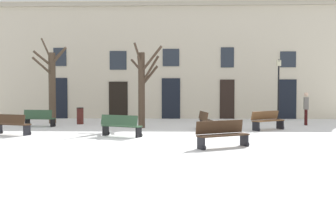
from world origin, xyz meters
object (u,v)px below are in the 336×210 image
object	(u,v)px
bench_facing_shops	(222,134)
tree_foreground	(142,85)
litter_bin	(80,116)
bench_near_lamp	(11,124)
bench_far_corner	(206,120)
bench_near_center_tree	(267,120)
bench_back_to_back_left	(121,126)
streetlamp	(279,83)
person_strolling	(306,107)
tree_near_facade	(52,83)
bench_by_litter_bin	(39,118)

from	to	relation	value
bench_facing_shops	tree_foreground	bearing A→B (deg)	88.01
litter_bin	bench_near_lamp	bearing A→B (deg)	-107.22
tree_foreground	bench_facing_shops	world-z (taller)	tree_foreground
litter_bin	bench_far_corner	size ratio (longest dim) A/B	0.49
bench_far_corner	bench_near_center_tree	size ratio (longest dim) A/B	1.07
tree_foreground	bench_near_lamp	size ratio (longest dim) A/B	2.44
bench_facing_shops	bench_near_center_tree	world-z (taller)	bench_near_center_tree
tree_foreground	bench_back_to_back_left	size ratio (longest dim) A/B	2.38
bench_facing_shops	bench_far_corner	bearing A→B (deg)	62.86
tree_foreground	bench_back_to_back_left	distance (m)	4.14
streetlamp	bench_far_corner	world-z (taller)	streetlamp
tree_foreground	person_strolling	size ratio (longest dim) A/B	2.37
person_strolling	bench_far_corner	bearing A→B (deg)	123.67
litter_bin	person_strolling	world-z (taller)	person_strolling
bench_back_to_back_left	person_strolling	world-z (taller)	person_strolling
bench_facing_shops	tree_near_facade	bearing A→B (deg)	105.49
bench_near_center_tree	streetlamp	bearing A→B (deg)	35.89
litter_bin	bench_facing_shops	bearing A→B (deg)	-50.72
streetlamp	bench_back_to_back_left	bearing A→B (deg)	-135.95
litter_bin	tree_near_facade	bearing A→B (deg)	165.08
person_strolling	bench_near_lamp	bearing A→B (deg)	118.47
bench_far_corner	person_strolling	distance (m)	6.18
bench_near_center_tree	bench_facing_shops	bearing A→B (deg)	-150.84
tree_near_facade	person_strolling	xyz separation A→B (m)	(14.22, -0.74, -1.33)
bench_by_litter_bin	person_strolling	distance (m)	14.29
bench_far_corner	bench_near_lamp	bearing A→B (deg)	97.17
tree_near_facade	bench_by_litter_bin	xyz separation A→B (m)	(0.00, -2.04, -1.89)
bench_by_litter_bin	tree_near_facade	bearing A→B (deg)	-81.52
litter_bin	bench_by_litter_bin	xyz separation A→B (m)	(-1.74, -1.57, -0.03)
bench_far_corner	bench_by_litter_bin	distance (m)	8.71
bench_facing_shops	bench_far_corner	world-z (taller)	bench_facing_shops
bench_far_corner	bench_by_litter_bin	size ratio (longest dim) A/B	1.16
bench_by_litter_bin	person_strolling	world-z (taller)	person_strolling
bench_near_lamp	bench_by_litter_bin	world-z (taller)	bench_by_litter_bin
bench_back_to_back_left	bench_near_center_tree	bearing A→B (deg)	-132.76
tree_foreground	litter_bin	xyz separation A→B (m)	(-3.70, 1.96, -1.71)
tree_near_facade	person_strolling	size ratio (longest dim) A/B	2.76
tree_foreground	person_strolling	world-z (taller)	tree_foreground
bench_far_corner	bench_near_center_tree	world-z (taller)	bench_near_center_tree
bench_facing_shops	litter_bin	bearing A→B (deg)	100.69
litter_bin	bench_by_litter_bin	size ratio (longest dim) A/B	0.57
tree_near_facade	bench_near_center_tree	world-z (taller)	tree_near_facade
streetlamp	bench_near_center_tree	xyz separation A→B (m)	(-1.88, -5.39, -1.87)
tree_foreground	bench_far_corner	distance (m)	3.71
tree_near_facade	streetlamp	xyz separation A→B (m)	(13.43, 2.08, 0.01)
bench_facing_shops	bench_far_corner	xyz separation A→B (m)	(-0.15, 5.76, 0.00)
bench_facing_shops	bench_near_lamp	xyz separation A→B (m)	(-8.64, 3.38, 0.00)
tree_near_facade	bench_near_lamp	world-z (taller)	tree_near_facade
bench_far_corner	bench_by_litter_bin	world-z (taller)	bench_by_litter_bin
streetlamp	bench_near_lamp	bearing A→B (deg)	-149.79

